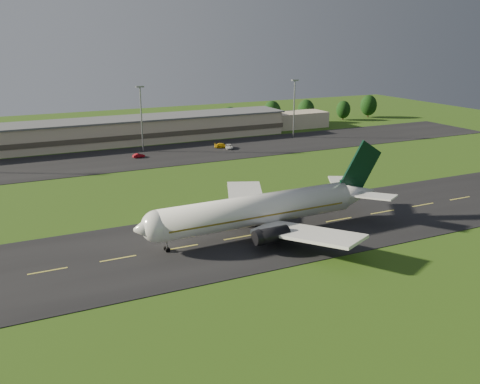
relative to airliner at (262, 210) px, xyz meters
name	(u,v)px	position (x,y,z in m)	size (l,w,h in m)	color
ground	(239,238)	(-4.59, -0.02, -4.66)	(360.00, 360.00, 0.00)	#274A12
taxiway	(239,238)	(-4.59, -0.02, -4.61)	(220.00, 30.00, 0.10)	black
apron	(134,158)	(-4.59, 71.98, -4.61)	(260.00, 30.00, 0.10)	black
airliner	(262,210)	(0.00, 0.00, 0.00)	(51.27, 42.17, 15.57)	white
terminal	(133,131)	(1.82, 96.16, -0.67)	(145.00, 16.00, 8.40)	#BDAA91
light_mast_centre	(141,111)	(0.41, 79.98, 8.08)	(2.40, 1.20, 20.35)	gray
light_mast_east	(294,102)	(55.41, 79.98, 8.08)	(2.40, 1.20, 20.35)	gray
tree_line	(209,118)	(33.99, 106.52, 0.23)	(195.12, 8.82, 9.81)	black
service_vehicle_b	(139,156)	(-3.26, 71.76, -3.96)	(1.28, 3.67, 1.21)	maroon
service_vehicle_c	(229,147)	(26.33, 71.76, -3.87)	(2.29, 4.97, 1.38)	silver
service_vehicle_d	(222,146)	(24.94, 73.77, -3.81)	(2.11, 5.19, 1.51)	gold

